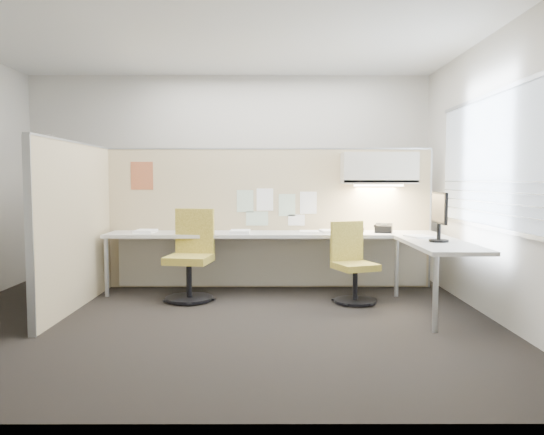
{
  "coord_description": "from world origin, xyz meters",
  "views": [
    {
      "loc": [
        0.58,
        -5.12,
        1.36
      ],
      "look_at": [
        0.59,
        0.8,
        0.95
      ],
      "focal_mm": 35.0,
      "sensor_mm": 36.0,
      "label": 1
    }
  ],
  "objects_px": {
    "desk": "(301,244)",
    "chair_right": "(352,265)",
    "chair_left": "(191,258)",
    "phone": "(383,228)",
    "monitor": "(439,214)"
  },
  "relations": [
    {
      "from": "desk",
      "to": "chair_right",
      "type": "relative_size",
      "value": 4.52
    },
    {
      "from": "chair_left",
      "to": "phone",
      "type": "xyz_separation_m",
      "value": [
        2.27,
        0.4,
        0.31
      ]
    },
    {
      "from": "monitor",
      "to": "phone",
      "type": "xyz_separation_m",
      "value": [
        -0.36,
        0.98,
        -0.24
      ]
    },
    {
      "from": "desk",
      "to": "monitor",
      "type": "height_order",
      "value": "monitor"
    },
    {
      "from": "chair_left",
      "to": "phone",
      "type": "distance_m",
      "value": 2.33
    },
    {
      "from": "chair_right",
      "to": "chair_left",
      "type": "bearing_deg",
      "value": 155.29
    },
    {
      "from": "chair_right",
      "to": "monitor",
      "type": "relative_size",
      "value": 1.75
    },
    {
      "from": "desk",
      "to": "phone",
      "type": "bearing_deg",
      "value": 7.6
    },
    {
      "from": "chair_left",
      "to": "phone",
      "type": "bearing_deg",
      "value": 19.42
    },
    {
      "from": "phone",
      "to": "desk",
      "type": "bearing_deg",
      "value": -155.32
    },
    {
      "from": "desk",
      "to": "chair_left",
      "type": "distance_m",
      "value": 1.3
    },
    {
      "from": "monitor",
      "to": "phone",
      "type": "bearing_deg",
      "value": 22.04
    },
    {
      "from": "monitor",
      "to": "phone",
      "type": "relative_size",
      "value": 1.98
    },
    {
      "from": "chair_right",
      "to": "monitor",
      "type": "distance_m",
      "value": 1.11
    },
    {
      "from": "desk",
      "to": "phone",
      "type": "xyz_separation_m",
      "value": [
        1.01,
        0.13,
        0.18
      ]
    }
  ]
}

